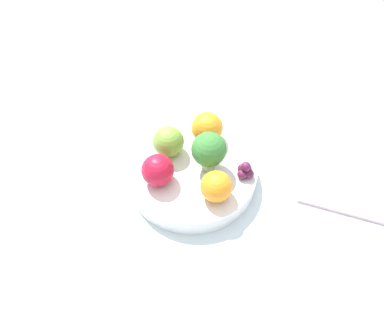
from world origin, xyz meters
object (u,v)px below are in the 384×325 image
at_px(apple_red, 158,170).
at_px(napkin, 351,181).
at_px(apple_green, 168,142).
at_px(broccoli, 209,150).
at_px(orange_front, 216,186).
at_px(grape_cluster, 245,170).
at_px(bowl, 192,173).
at_px(orange_back, 207,128).

relative_size(apple_red, napkin, 0.25).
bearing_deg(apple_green, broccoli, 109.72).
height_order(apple_red, napkin, apple_red).
distance_m(apple_green, orange_front, 0.11).
distance_m(orange_front, grape_cluster, 0.06).
distance_m(apple_red, napkin, 0.29).
bearing_deg(bowl, broccoli, 134.32).
relative_size(bowl, orange_back, 3.94).
xyz_separation_m(apple_red, grape_cluster, (-0.10, 0.08, -0.01)).
height_order(bowl, broccoli, broccoli).
xyz_separation_m(apple_green, grape_cluster, (-0.05, 0.11, -0.01)).
height_order(apple_green, napkin, apple_green).
xyz_separation_m(apple_green, napkin, (-0.18, 0.22, -0.05)).
relative_size(orange_back, napkin, 0.26).
relative_size(grape_cluster, napkin, 0.15).
distance_m(apple_green, napkin, 0.28).
distance_m(bowl, apple_red, 0.07).
bearing_deg(grape_cluster, apple_red, -38.44).
bearing_deg(napkin, orange_front, -30.87).
relative_size(apple_red, orange_front, 1.05).
bearing_deg(grape_cluster, broccoli, -57.29).
distance_m(broccoli, napkin, 0.23).
relative_size(apple_green, grape_cluster, 1.71).
xyz_separation_m(broccoli, apple_red, (0.07, -0.03, -0.02)).
bearing_deg(bowl, napkin, 135.45).
bearing_deg(broccoli, bowl, -45.68).
bearing_deg(apple_red, broccoli, 155.15).
bearing_deg(napkin, grape_cluster, -40.22).
distance_m(bowl, napkin, 0.24).
relative_size(bowl, napkin, 1.04).
xyz_separation_m(grape_cluster, napkin, (-0.13, 0.11, -0.04)).
distance_m(bowl, grape_cluster, 0.08).
bearing_deg(napkin, orange_back, -59.10).
xyz_separation_m(bowl, grape_cluster, (-0.05, 0.06, 0.02)).
bearing_deg(grape_cluster, orange_front, -2.86).
xyz_separation_m(orange_back, napkin, (-0.12, 0.20, -0.05)).
bearing_deg(apple_red, bowl, 164.15).
height_order(bowl, orange_back, orange_back).
bearing_deg(apple_green, bowl, 97.20).
relative_size(orange_front, grape_cluster, 1.60).
bearing_deg(grape_cluster, bowl, -53.79).
relative_size(broccoli, orange_back, 1.33).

